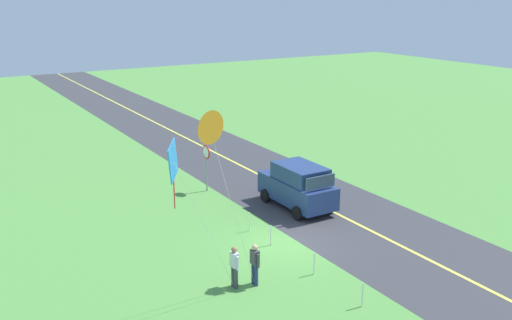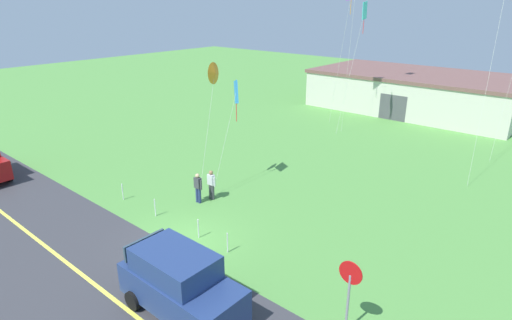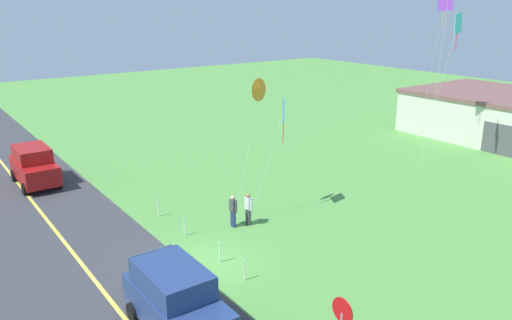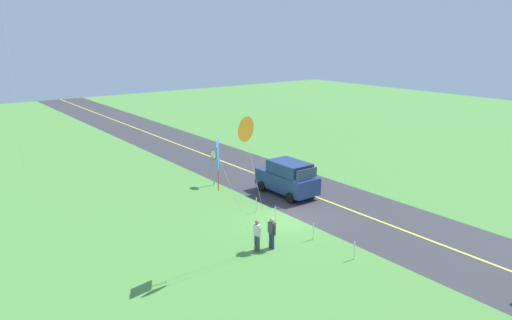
% 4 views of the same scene
% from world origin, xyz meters
% --- Properties ---
extents(ground_plane, '(120.00, 120.00, 0.10)m').
position_xyz_m(ground_plane, '(0.00, 0.00, -0.05)').
color(ground_plane, '#549342').
extents(asphalt_road, '(120.00, 7.00, 0.00)m').
position_xyz_m(asphalt_road, '(0.00, -4.00, 0.00)').
color(asphalt_road, '#38383D').
rests_on(asphalt_road, ground).
extents(road_centre_stripe, '(120.00, 0.16, 0.00)m').
position_xyz_m(road_centre_stripe, '(0.00, -4.00, 0.01)').
color(road_centre_stripe, '#E5E04C').
rests_on(road_centre_stripe, asphalt_road).
extents(car_suv_foreground, '(4.40, 2.12, 2.24)m').
position_xyz_m(car_suv_foreground, '(3.29, -2.86, 1.15)').
color(car_suv_foreground, navy).
rests_on(car_suv_foreground, ground).
extents(stop_sign, '(0.76, 0.08, 2.56)m').
position_xyz_m(stop_sign, '(7.87, -0.10, 1.80)').
color(stop_sign, gray).
rests_on(stop_sign, ground).
extents(person_adult_near, '(0.58, 0.22, 1.60)m').
position_xyz_m(person_adult_near, '(-2.40, 3.04, 0.86)').
color(person_adult_near, navy).
rests_on(person_adult_near, ground).
extents(person_adult_companion, '(0.58, 0.22, 1.60)m').
position_xyz_m(person_adult_companion, '(-2.18, 3.77, 0.86)').
color(person_adult_companion, '#3F3F47').
rests_on(person_adult_companion, ground).
extents(kite_red_low, '(0.85, 2.57, 6.86)m').
position_xyz_m(kite_red_low, '(-2.99, 5.05, 6.29)').
color(kite_red_low, silver).
rests_on(kite_red_low, ground).
extents(kite_blue_mid, '(0.96, 2.72, 5.94)m').
position_xyz_m(kite_blue_mid, '(-2.52, 6.10, 5.16)').
color(kite_blue_mid, silver).
rests_on(kite_blue_mid, ground).
extents(fence_post_0, '(0.05, 0.05, 0.90)m').
position_xyz_m(fence_post_0, '(-5.63, 0.70, 0.45)').
color(fence_post_0, silver).
rests_on(fence_post_0, ground).
extents(fence_post_1, '(0.05, 0.05, 0.90)m').
position_xyz_m(fence_post_1, '(-2.88, 0.70, 0.45)').
color(fence_post_1, silver).
rests_on(fence_post_1, ground).
extents(fence_post_2, '(0.05, 0.05, 0.90)m').
position_xyz_m(fence_post_2, '(0.19, 0.70, 0.45)').
color(fence_post_2, silver).
rests_on(fence_post_2, ground).
extents(fence_post_3, '(0.05, 0.05, 0.90)m').
position_xyz_m(fence_post_3, '(1.96, 0.70, 0.45)').
color(fence_post_3, silver).
rests_on(fence_post_3, ground).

